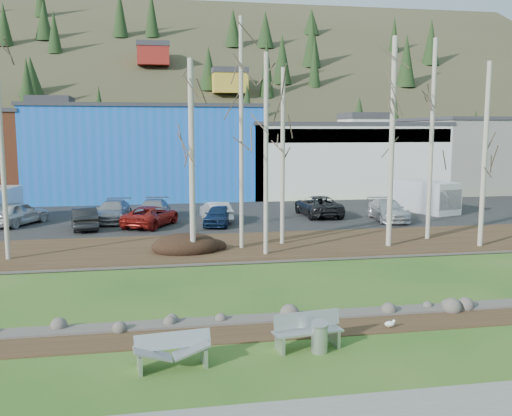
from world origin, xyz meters
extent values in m
plane|color=#245517|center=(0.00, 0.00, 0.00)|extent=(200.00, 200.00, 0.00)
cube|color=slate|center=(0.00, -3.50, 0.02)|extent=(80.00, 2.00, 0.04)
cube|color=#382616|center=(0.00, 2.10, 0.01)|extent=(80.00, 1.80, 0.03)
cube|color=#382616|center=(0.00, 14.50, 0.07)|extent=(80.00, 7.00, 0.15)
cube|color=black|center=(0.00, 25.00, 0.07)|extent=(80.00, 14.00, 0.14)
cube|color=blue|center=(-6.00, 39.00, 4.00)|extent=(20.00, 12.00, 8.00)
cube|color=#333338|center=(-6.00, 39.00, 8.15)|extent=(20.40, 12.24, 0.30)
cube|color=white|center=(12.00, 39.00, 3.25)|extent=(18.00, 12.00, 6.50)
cube|color=#333338|center=(12.00, 39.00, 6.65)|extent=(18.36, 12.24, 0.30)
cube|color=navy|center=(12.00, 33.10, 5.60)|extent=(17.64, 0.20, 1.20)
cube|color=gray|center=(28.00, 39.00, 3.50)|extent=(14.00, 12.00, 7.00)
cube|color=#333338|center=(28.00, 39.00, 7.15)|extent=(14.28, 12.24, 0.30)
cube|color=#BABDBF|center=(-2.22, 0.39, 0.25)|extent=(0.17, 0.62, 0.49)
cube|color=#BABDBF|center=(-0.57, 0.61, 0.25)|extent=(0.17, 0.62, 0.49)
cube|color=#BABDBF|center=(-1.36, 0.74, 0.78)|extent=(2.01, 0.40, 0.45)
cube|color=#BABDBF|center=(-1.39, 0.50, 0.50)|extent=(2.07, 0.82, 0.06)
cube|color=#BABDBF|center=(-6.06, -0.27, 0.25)|extent=(0.16, 0.62, 0.49)
cube|color=#BABDBF|center=(-4.39, -0.07, 0.25)|extent=(0.16, 0.62, 0.49)
cube|color=#BABDBF|center=(-5.19, 0.07, 0.67)|extent=(2.03, 0.46, 0.44)
cube|color=#96979A|center=(-5.72, -0.23, 0.45)|extent=(1.04, 0.67, 0.36)
cube|color=#96979A|center=(-4.72, -0.11, 0.45)|extent=(1.04, 0.67, 0.36)
cylinder|color=#BABDBF|center=(-1.14, 0.19, 0.40)|extent=(0.57, 0.57, 0.80)
cylinder|color=gold|center=(1.54, 1.60, 0.05)|extent=(0.01, 0.01, 0.09)
cylinder|color=gold|center=(1.54, 1.65, 0.05)|extent=(0.01, 0.01, 0.09)
ellipsoid|color=white|center=(1.57, 1.63, 0.15)|extent=(0.32, 0.18, 0.18)
cube|color=gray|center=(1.57, 1.63, 0.18)|extent=(0.20, 0.09, 0.02)
sphere|color=white|center=(1.71, 1.62, 0.23)|extent=(0.10, 0.10, 0.10)
cone|color=gold|center=(1.77, 1.62, 0.23)|extent=(0.06, 0.03, 0.03)
ellipsoid|color=black|center=(-4.07, 13.50, 0.48)|extent=(3.39, 2.39, 0.67)
cylinder|color=beige|center=(-12.35, 13.31, 5.23)|extent=(0.22, 0.22, 10.17)
cylinder|color=beige|center=(-1.19, 13.89, 5.89)|extent=(0.21, 0.21, 11.49)
cylinder|color=beige|center=(-3.76, 12.69, 4.80)|extent=(0.27, 0.27, 9.29)
cylinder|color=beige|center=(1.11, 14.59, 4.73)|extent=(0.22, 0.22, 9.16)
cylinder|color=beige|center=(-0.25, 12.23, 4.94)|extent=(0.22, 0.22, 9.59)
cylinder|color=beige|center=(6.44, 13.00, 5.46)|extent=(0.27, 0.27, 10.62)
cylinder|color=beige|center=(11.11, 12.11, 4.85)|extent=(0.25, 0.25, 9.40)
cylinder|color=beige|center=(9.36, 14.44, 5.56)|extent=(0.24, 0.24, 10.83)
imported|color=silver|center=(-14.08, 23.28, 0.91)|extent=(3.61, 4.83, 1.53)
imported|color=black|center=(-9.76, 21.09, 0.81)|extent=(2.10, 4.24, 1.34)
imported|color=maroon|center=(-5.76, 21.33, 0.79)|extent=(4.03, 5.15, 1.30)
imported|color=gray|center=(-5.61, 23.66, 0.82)|extent=(2.54, 4.91, 1.36)
imported|color=#14274B|center=(-1.56, 20.92, 0.78)|extent=(2.50, 4.05, 1.29)
imported|color=silver|center=(-1.54, 22.56, 0.80)|extent=(1.88, 4.13, 1.31)
imported|color=black|center=(5.75, 23.56, 0.86)|extent=(2.45, 5.19, 1.43)
imported|color=silver|center=(9.78, 20.91, 0.82)|extent=(2.37, 4.85, 1.36)
imported|color=gray|center=(-8.23, 23.66, 0.82)|extent=(2.54, 4.91, 1.36)
cube|color=white|center=(14.06, 24.29, 1.28)|extent=(3.57, 5.60, 2.27)
cube|color=black|center=(14.65, 22.32, 1.28)|extent=(2.28, 1.63, 1.41)
camera|label=1|loc=(-5.62, -14.47, 6.19)|focal=40.00mm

